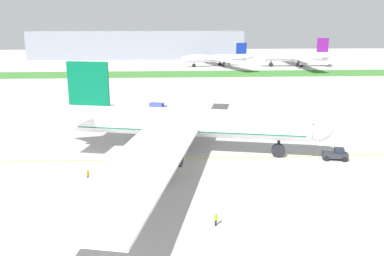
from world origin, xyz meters
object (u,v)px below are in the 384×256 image
object	(u,v)px
ground_crew_wingwalker_port	(142,193)
airliner_foreground	(182,123)
ground_crew_marshaller_front	(216,218)
parked_airliner_far_centre	(297,57)
service_truck_baggage_loader	(158,108)
parked_airliner_far_left	(218,59)
pushback_tug	(336,154)
ground_crew_wingwalker_starboard	(88,174)

from	to	relation	value
ground_crew_wingwalker_port	airliner_foreground	bearing A→B (deg)	73.77
airliner_foreground	ground_crew_marshaller_front	xyz separation A→B (m)	(3.13, -29.69, -4.80)
ground_crew_marshaller_front	parked_airliner_far_centre	size ratio (longest dim) A/B	0.02
service_truck_baggage_loader	ground_crew_marshaller_front	bearing A→B (deg)	-82.43
airliner_foreground	service_truck_baggage_loader	xyz separation A→B (m)	(-5.25, 33.31, -4.17)
parked_airliner_far_left	airliner_foreground	bearing A→B (deg)	-99.40
pushback_tug	parked_airliner_far_centre	bearing A→B (deg)	75.31
parked_airliner_far_centre	pushback_tug	bearing A→B (deg)	-104.69
pushback_tug	ground_crew_wingwalker_starboard	distance (m)	43.79
parked_airliner_far_left	pushback_tug	bearing A→B (deg)	-89.16
ground_crew_wingwalker_starboard	parked_airliner_far_centre	bearing A→B (deg)	62.69
service_truck_baggage_loader	airliner_foreground	bearing A→B (deg)	-81.04
ground_crew_wingwalker_port	parked_airliner_far_centre	distance (m)	186.29
ground_crew_wingwalker_port	parked_airliner_far_centre	world-z (taller)	parked_airliner_far_centre
ground_crew_marshaller_front	airliner_foreground	bearing A→B (deg)	96.01
parked_airliner_far_left	parked_airliner_far_centre	bearing A→B (deg)	-6.12
ground_crew_marshaller_front	service_truck_baggage_loader	distance (m)	63.56
airliner_foreground	ground_crew_marshaller_front	bearing A→B (deg)	-83.99
airliner_foreground	service_truck_baggage_loader	world-z (taller)	airliner_foreground
ground_crew_wingwalker_starboard	parked_airliner_far_centre	size ratio (longest dim) A/B	0.02
ground_crew_marshaller_front	ground_crew_wingwalker_starboard	xyz separation A→B (m)	(-18.57, 16.13, -0.02)
ground_crew_wingwalker_starboard	ground_crew_marshaller_front	bearing A→B (deg)	-40.98
ground_crew_marshaller_front	parked_airliner_far_centre	world-z (taller)	parked_airliner_far_centre
ground_crew_marshaller_front	service_truck_baggage_loader	world-z (taller)	service_truck_baggage_loader
ground_crew_wingwalker_port	ground_crew_wingwalker_starboard	bearing A→B (deg)	137.94
ground_crew_marshaller_front	service_truck_baggage_loader	xyz separation A→B (m)	(-8.38, 63.00, 0.63)
ground_crew_marshaller_front	ground_crew_wingwalker_port	bearing A→B (deg)	140.10
airliner_foreground	service_truck_baggage_loader	distance (m)	33.98
airliner_foreground	ground_crew_marshaller_front	size ratio (longest dim) A/B	53.32
pushback_tug	parked_airliner_far_centre	distance (m)	160.37
ground_crew_marshaller_front	parked_airliner_far_left	world-z (taller)	parked_airliner_far_left
airliner_foreground	service_truck_baggage_loader	size ratio (longest dim) A/B	16.83
ground_crew_wingwalker_starboard	airliner_foreground	bearing A→B (deg)	41.28
airliner_foreground	parked_airliner_far_centre	xyz separation A→B (m)	(68.38, 148.82, -0.53)
ground_crew_wingwalker_starboard	parked_airliner_far_left	bearing A→B (deg)	76.26
ground_crew_wingwalker_port	parked_airliner_far_centre	bearing A→B (deg)	66.35
ground_crew_wingwalker_starboard	service_truck_baggage_loader	bearing A→B (deg)	77.73
ground_crew_wingwalker_starboard	parked_airliner_far_centre	xyz separation A→B (m)	(83.83, 162.37, 4.29)
pushback_tug	ground_crew_wingwalker_port	distance (m)	37.44
pushback_tug	ground_crew_marshaller_front	bearing A→B (deg)	-136.41
ground_crew_wingwalker_starboard	service_truck_baggage_loader	distance (m)	47.97
airliner_foreground	parked_airliner_far_left	xyz separation A→B (m)	(25.40, 153.43, -1.52)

